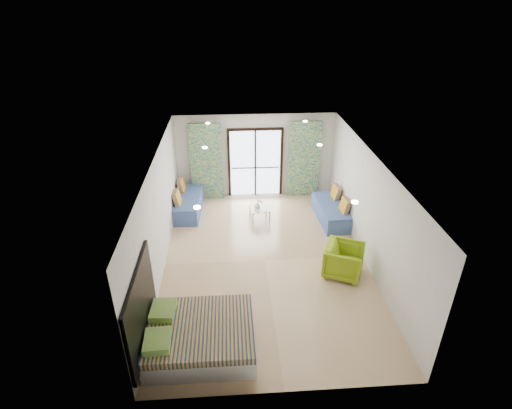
{
  "coord_description": "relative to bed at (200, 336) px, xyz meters",
  "views": [
    {
      "loc": [
        -0.79,
        -8.15,
        6.01
      ],
      "look_at": [
        -0.17,
        0.85,
        1.15
      ],
      "focal_mm": 28.0,
      "sensor_mm": 36.0,
      "label": 1
    }
  ],
  "objects": [
    {
      "name": "downlight_c",
      "position": [
        0.08,
        3.68,
        2.38
      ],
      "size": [
        0.12,
        0.12,
        0.02
      ],
      "primitive_type": "cylinder",
      "color": "#FFE0B2",
      "rests_on": "ceiling"
    },
    {
      "name": "curtain_left",
      "position": [
        -0.07,
        6.25,
        0.96
      ],
      "size": [
        1.0,
        0.1,
        2.5
      ],
      "primitive_type": "cube",
      "color": "beige",
      "rests_on": "floor"
    },
    {
      "name": "downlight_a",
      "position": [
        0.08,
        0.68,
        2.38
      ],
      "size": [
        0.12,
        0.12,
        0.02
      ],
      "primitive_type": "cylinder",
      "color": "#FFE0B2",
      "rests_on": "ceiling"
    },
    {
      "name": "bed",
      "position": [
        0.0,
        0.0,
        0.0
      ],
      "size": [
        2.0,
        1.63,
        0.69
      ],
      "color": "silver",
      "rests_on": "floor"
    },
    {
      "name": "ceiling",
      "position": [
        1.48,
        2.68,
        2.41
      ],
      "size": [
        5.0,
        7.5,
        0.01
      ],
      "primitive_type": null,
      "color": "silver",
      "rests_on": "ground"
    },
    {
      "name": "wall_right",
      "position": [
        3.98,
        2.68,
        1.06
      ],
      "size": [
        0.01,
        7.5,
        2.7
      ],
      "primitive_type": null,
      "color": "silver",
      "rests_on": "ground"
    },
    {
      "name": "daybed_right",
      "position": [
        3.59,
        4.58,
        -0.01
      ],
      "size": [
        0.8,
        1.84,
        0.89
      ],
      "rotation": [
        0.0,
        0.0,
        0.06
      ],
      "color": "#3D5693",
      "rests_on": "floor"
    },
    {
      "name": "floor",
      "position": [
        1.48,
        2.68,
        -0.29
      ],
      "size": [
        5.0,
        7.5,
        0.01
      ],
      "primitive_type": null,
      "color": "tan",
      "rests_on": "ground"
    },
    {
      "name": "downlight_b",
      "position": [
        2.88,
        0.68,
        2.38
      ],
      "size": [
        0.12,
        0.12,
        0.02
      ],
      "primitive_type": "cylinder",
      "color": "#FFE0B2",
      "rests_on": "ceiling"
    },
    {
      "name": "downlight_d",
      "position": [
        2.88,
        3.68,
        2.38
      ],
      "size": [
        0.12,
        0.12,
        0.02
      ],
      "primitive_type": "cylinder",
      "color": "#FFE0B2",
      "rests_on": "ceiling"
    },
    {
      "name": "balcony_door",
      "position": [
        1.48,
        6.4,
        0.97
      ],
      "size": [
        1.76,
        0.08,
        2.28
      ],
      "color": "black",
      "rests_on": "floor"
    },
    {
      "name": "headboard",
      "position": [
        -0.98,
        0.0,
        0.76
      ],
      "size": [
        0.06,
        2.1,
        1.5
      ],
      "primitive_type": "cube",
      "color": "black",
      "rests_on": "floor"
    },
    {
      "name": "downlight_f",
      "position": [
        2.88,
        5.68,
        2.38
      ],
      "size": [
        0.12,
        0.12,
        0.02
      ],
      "primitive_type": "cylinder",
      "color": "#FFE0B2",
      "rests_on": "ceiling"
    },
    {
      "name": "wall_left",
      "position": [
        -1.02,
        2.68,
        1.06
      ],
      "size": [
        0.01,
        7.5,
        2.7
      ],
      "primitive_type": null,
      "color": "silver",
      "rests_on": "ground"
    },
    {
      "name": "wall_back",
      "position": [
        1.48,
        6.43,
        1.06
      ],
      "size": [
        5.0,
        0.01,
        2.7
      ],
      "primitive_type": null,
      "color": "silver",
      "rests_on": "ground"
    },
    {
      "name": "armchair",
      "position": [
        3.28,
        2.02,
        0.15
      ],
      "size": [
        1.07,
        1.1,
        0.87
      ],
      "primitive_type": "imported",
      "rotation": [
        0.0,
        0.0,
        1.15
      ],
      "color": "#85A715",
      "rests_on": "floor"
    },
    {
      "name": "curtain_right",
      "position": [
        3.03,
        6.25,
        0.96
      ],
      "size": [
        1.0,
        0.1,
        2.5
      ],
      "primitive_type": "cube",
      "color": "beige",
      "rests_on": "floor"
    },
    {
      "name": "coffee_table",
      "position": [
        1.5,
        4.76,
        0.05
      ],
      "size": [
        0.63,
        0.63,
        0.66
      ],
      "rotation": [
        0.0,
        0.0,
        0.1
      ],
      "color": "silver",
      "rests_on": "floor"
    },
    {
      "name": "balcony_rail",
      "position": [
        1.48,
        6.41,
        0.66
      ],
      "size": [
        1.52,
        0.03,
        0.04
      ],
      "primitive_type": "cube",
      "color": "#595451",
      "rests_on": "balcony_door"
    },
    {
      "name": "switch_plate",
      "position": [
        -0.99,
        1.25,
        0.76
      ],
      "size": [
        0.02,
        0.1,
        0.1
      ],
      "primitive_type": "cube",
      "color": "silver",
      "rests_on": "wall_left"
    },
    {
      "name": "wall_front",
      "position": [
        1.48,
        -1.07,
        1.06
      ],
      "size": [
        5.0,
        0.01,
        2.7
      ],
      "primitive_type": null,
      "color": "silver",
      "rests_on": "ground"
    },
    {
      "name": "daybed_left",
      "position": [
        -0.64,
        5.35,
        -0.0
      ],
      "size": [
        0.81,
        1.88,
        0.91
      ],
      "rotation": [
        0.0,
        0.0,
        -0.05
      ],
      "color": "#3D5693",
      "rests_on": "floor"
    },
    {
      "name": "vase",
      "position": [
        1.43,
        4.74,
        0.18
      ],
      "size": [
        0.19,
        0.2,
        0.18
      ],
      "primitive_type": "imported",
      "rotation": [
        0.0,
        0.0,
        -0.04
      ],
      "color": "white",
      "rests_on": "coffee_table"
    },
    {
      "name": "downlight_e",
      "position": [
        0.08,
        5.68,
        2.38
      ],
      "size": [
        0.12,
        0.12,
        0.02
      ],
      "primitive_type": "cylinder",
      "color": "#FFE0B2",
      "rests_on": "ceiling"
    }
  ]
}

